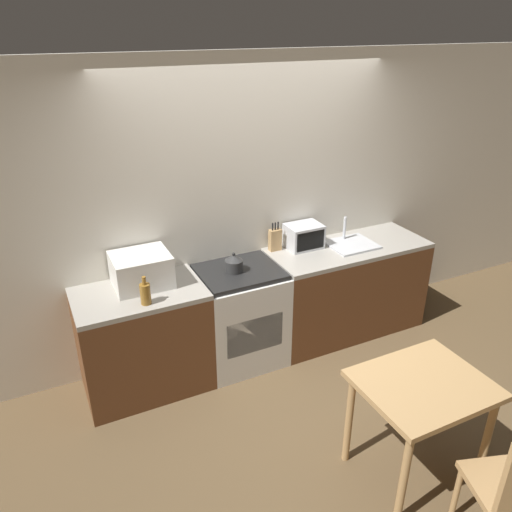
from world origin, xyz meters
TOP-DOWN VIEW (x-y plane):
  - ground_plane at (0.00, 0.00)m, footprint 16.00×16.00m
  - wall_back at (0.00, 1.08)m, footprint 10.00×0.06m
  - counter_left_run at (-1.12, 0.74)m, footprint 1.00×0.62m
  - counter_right_run at (0.86, 0.74)m, footprint 1.53×0.62m
  - stove_range at (-0.26, 0.74)m, footprint 0.71×0.62m
  - kettle at (-0.31, 0.74)m, footprint 0.15×0.15m
  - microwave at (-1.06, 0.84)m, footprint 0.44×0.37m
  - bottle at (-1.11, 0.54)m, footprint 0.08×0.08m
  - knife_block at (0.20, 0.97)m, footprint 0.11×0.06m
  - toaster_oven at (0.46, 0.91)m, footprint 0.32×0.24m
  - sink_basin at (0.89, 0.75)m, footprint 0.43×0.37m
  - dining_table at (0.26, -0.92)m, footprint 0.80×0.66m

SIDE VIEW (x-z plane):
  - ground_plane at x=0.00m, z-range 0.00..0.00m
  - stove_range at x=-0.26m, z-range 0.00..0.90m
  - counter_right_run at x=0.86m, z-range 0.00..0.90m
  - counter_left_run at x=-1.12m, z-range 0.00..0.90m
  - dining_table at x=0.26m, z-range 0.26..1.02m
  - sink_basin at x=0.89m, z-range 0.80..1.04m
  - kettle at x=-0.31m, z-range 0.89..1.06m
  - bottle at x=-1.11m, z-range 0.87..1.10m
  - knife_block at x=0.20m, z-range 0.87..1.14m
  - toaster_oven at x=0.46m, z-range 0.90..1.12m
  - microwave at x=-1.06m, z-range 0.90..1.16m
  - wall_back at x=0.00m, z-range 0.00..2.60m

